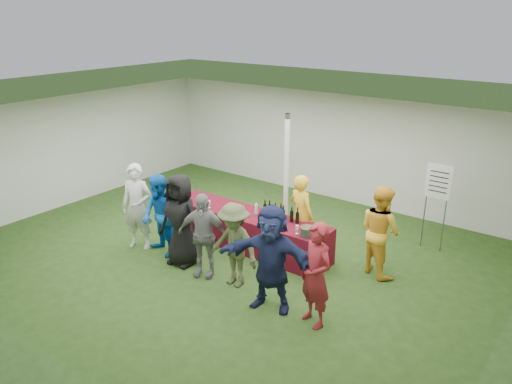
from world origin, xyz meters
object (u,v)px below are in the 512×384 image
Objects in this scene: serving_table at (248,230)px; staff_back at (380,230)px; customer_3 at (203,235)px; customer_4 at (234,245)px; customer_0 at (137,207)px; wine_list_sign at (438,188)px; dump_bucket at (307,232)px; customer_6 at (316,275)px; customer_5 at (271,258)px; customer_1 at (160,216)px; customer_2 at (181,220)px; staff_pourer at (301,215)px.

staff_back is (2.58, 0.60, 0.48)m from serving_table.
customer_3 reaches higher than customer_4.
wine_list_sign is at bearing 11.85° from customer_0.
customer_6 is at bearing -54.08° from dump_bucket.
customer_4 is 0.97m from customer_5.
customer_0 is 1.15× the size of customer_4.
customer_1 reaches higher than dump_bucket.
wine_list_sign reaches higher than customer_6.
customer_2 is at bearing 150.12° from customer_3.
customer_6 is (3.64, -0.21, 0.02)m from customer_1.
customer_0 is at bearing -162.10° from customer_1.
staff_back is 1.03× the size of customer_1.
wine_list_sign is 1.00× the size of customer_2.
customer_6 is at bearing -99.07° from wine_list_sign.
customer_4 is at bearing 96.26° from staff_pourer.
serving_table is 2.29m from customer_0.
customer_2 is at bearing 160.25° from customer_5.
customer_2 reaches higher than customer_3.
customer_4 is at bearing 12.84° from customer_1.
customer_3 is (1.84, -0.06, -0.09)m from customer_0.
customer_1 is at bearing -179.06° from customer_4.
customer_5 reaches higher than dump_bucket.
customer_3 is (0.64, -0.09, -0.10)m from customer_2.
staff_back is 0.95× the size of customer_5.
customer_1 is (-1.18, -1.30, 0.45)m from serving_table.
customer_2 is at bearing 57.98° from staff_back.
customer_6 is at bearing -3.43° from customer_4.
customer_6 is (0.80, 0.04, -0.05)m from customer_5.
customer_3 is (-2.53, -2.00, -0.05)m from staff_back.
customer_6 is at bearing -26.50° from customer_0.
customer_0 is 1.84m from customer_3.
customer_3 is (0.05, -1.40, 0.43)m from serving_table.
customer_5 is (1.66, -1.55, 0.52)m from serving_table.
customer_3 is (-0.95, -1.81, -0.03)m from staff_pourer.
customer_5 is (2.84, -0.25, 0.07)m from customer_1.
customer_2 is 1.06× the size of customer_6.
customer_5 reaches higher than staff_back.
customer_2 is 1.12× the size of customer_3.
customer_6 is (2.46, -1.51, 0.47)m from serving_table.
serving_table is at bearing 170.08° from customer_6.
staff_back is 4.78m from customer_0.
wine_list_sign is 1.06× the size of staff_back.
staff_back is 2.33m from customer_5.
serving_table is 2.18× the size of staff_pourer.
customer_2 reaches higher than staff_pourer.
staff_back is 1.06× the size of customer_3.
customer_1 is 1.23m from customer_3.
customer_1 is 1.90m from customer_4.
customer_4 is at bearing -61.53° from serving_table.
customer_5 is (3.45, -0.21, 0.01)m from customer_0.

